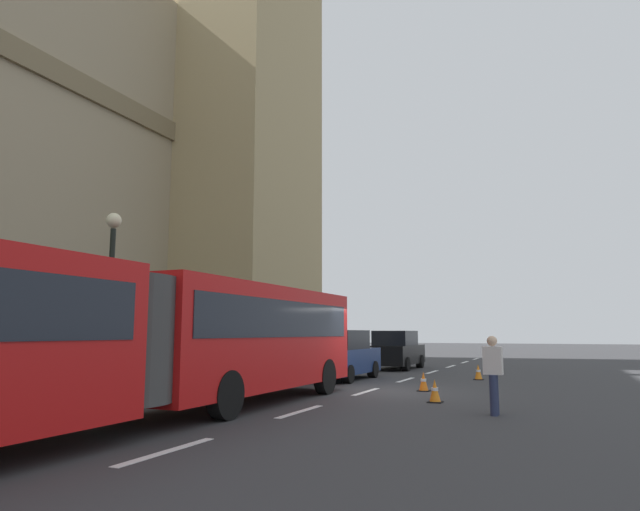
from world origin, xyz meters
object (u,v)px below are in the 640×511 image
object	(u,v)px
traffic_cone_east	(478,372)
sedan_lead	(341,355)
traffic_cone_west	(435,391)
pedestrian_near_cones	(493,372)
street_lamp	(110,288)
sedan_trailing	(397,350)
traffic_cone_middle	(424,382)
articulated_bus	(109,333)

from	to	relation	value
traffic_cone_east	sedan_lead	bearing A→B (deg)	112.96
traffic_cone_west	pedestrian_near_cones	bearing A→B (deg)	-135.92
sedan_lead	street_lamp	size ratio (longest dim) A/B	0.83
traffic_cone_west	pedestrian_near_cones	size ratio (longest dim) A/B	0.34
sedan_trailing	street_lamp	world-z (taller)	street_lamp
sedan_lead	traffic_cone_middle	xyz separation A→B (m)	(-2.88, -3.82, -0.63)
articulated_bus	street_lamp	xyz separation A→B (m)	(4.62, 4.51, 1.31)
traffic_cone_west	pedestrian_near_cones	xyz separation A→B (m)	(-1.70, -1.64, 0.63)
articulated_bus	traffic_cone_east	distance (m)	14.98
sedan_trailing	traffic_cone_west	distance (m)	13.18
sedan_trailing	street_lamp	xyz separation A→B (m)	(-14.47, 4.48, 2.14)
sedan_trailing	traffic_cone_west	world-z (taller)	sedan_trailing
traffic_cone_middle	pedestrian_near_cones	world-z (taller)	pedestrian_near_cones
traffic_cone_west	sedan_lead	bearing A→B (deg)	40.61
articulated_bus	traffic_cone_east	bearing A→B (deg)	-17.53
traffic_cone_middle	street_lamp	size ratio (longest dim) A/B	0.11
traffic_cone_east	traffic_cone_west	bearing A→B (deg)	179.52
articulated_bus	traffic_cone_east	world-z (taller)	articulated_bus
traffic_cone_middle	traffic_cone_east	distance (m)	4.99
sedan_lead	traffic_cone_middle	size ratio (longest dim) A/B	7.59
articulated_bus	pedestrian_near_cones	bearing A→B (deg)	-50.53
pedestrian_near_cones	sedan_lead	bearing A→B (deg)	41.46
articulated_bus	traffic_cone_west	size ratio (longest dim) A/B	30.56
articulated_bus	traffic_cone_west	distance (m)	8.16
sedan_trailing	sedan_lead	bearing A→B (deg)	177.86
pedestrian_near_cones	street_lamp	bearing A→B (deg)	92.06
articulated_bus	sedan_lead	bearing A→B (deg)	1.34
street_lamp	pedestrian_near_cones	bearing A→B (deg)	-87.94
traffic_cone_east	pedestrian_near_cones	bearing A→B (deg)	-170.27
traffic_cone_middle	sedan_lead	bearing A→B (deg)	52.99
articulated_bus	traffic_cone_middle	size ratio (longest dim) A/B	30.56
sedan_trailing	pedestrian_near_cones	distance (m)	15.35
sedan_lead	articulated_bus	bearing A→B (deg)	-178.66
sedan_lead	street_lamp	xyz separation A→B (m)	(-7.57, 4.22, 2.14)
sedan_trailing	pedestrian_near_cones	size ratio (longest dim) A/B	2.60
traffic_cone_east	sedan_trailing	bearing A→B (deg)	42.84
street_lamp	pedestrian_near_cones	world-z (taller)	street_lamp
sedan_lead	sedan_trailing	world-z (taller)	same
sedan_lead	sedan_trailing	size ratio (longest dim) A/B	1.00
traffic_cone_west	articulated_bus	bearing A→B (deg)	146.53
traffic_cone_middle	sedan_trailing	bearing A→B (deg)	20.02
street_lamp	sedan_lead	bearing A→B (deg)	-29.13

